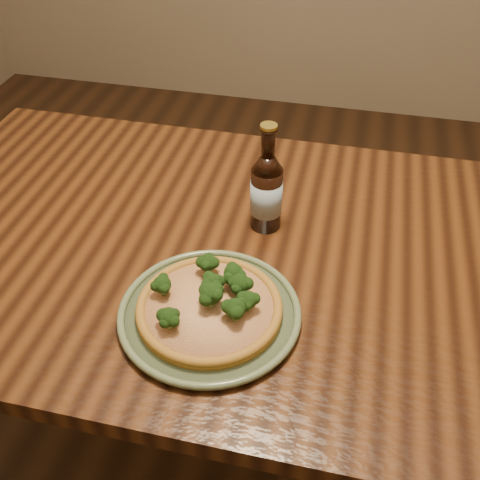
% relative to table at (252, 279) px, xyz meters
% --- Properties ---
extents(ground, '(4.50, 4.50, 0.00)m').
position_rel_table_xyz_m(ground, '(0.00, -0.10, -0.66)').
color(ground, '#382111').
rests_on(ground, ground).
extents(table, '(1.60, 0.90, 0.75)m').
position_rel_table_xyz_m(table, '(0.00, 0.00, 0.00)').
color(table, '#45230E').
rests_on(table, ground).
extents(plate, '(0.33, 0.33, 0.02)m').
position_rel_table_xyz_m(plate, '(-0.04, -0.21, 0.10)').
color(plate, '#5F6D4B').
rests_on(plate, table).
extents(pizza, '(0.26, 0.26, 0.07)m').
position_rel_table_xyz_m(pizza, '(-0.03, -0.20, 0.12)').
color(pizza, '#A57125').
rests_on(pizza, plate).
extents(beer_bottle, '(0.07, 0.07, 0.24)m').
position_rel_table_xyz_m(beer_bottle, '(0.01, 0.08, 0.18)').
color(beer_bottle, black).
rests_on(beer_bottle, table).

